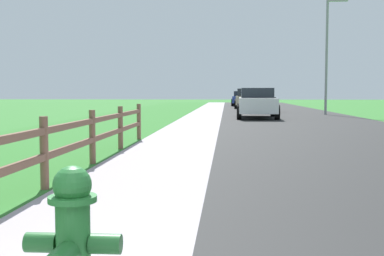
{
  "coord_description": "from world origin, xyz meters",
  "views": [
    {
      "loc": [
        0.26,
        -1.11,
        1.27
      ],
      "look_at": [
        -0.22,
        5.64,
        0.77
      ],
      "focal_mm": 45.99,
      "sensor_mm": 36.0,
      "label": 1
    }
  ],
  "objects_px": {
    "parked_car_beige": "(248,99)",
    "street_lamp": "(329,46)",
    "parked_car_blue": "(243,98)",
    "parked_suv_white": "(257,103)",
    "parked_car_black": "(260,100)",
    "fire_hydrant": "(72,238)"
  },
  "relations": [
    {
      "from": "parked_car_beige",
      "to": "street_lamp",
      "type": "height_order",
      "value": "street_lamp"
    },
    {
      "from": "parked_car_blue",
      "to": "street_lamp",
      "type": "bearing_deg",
      "value": -76.71
    },
    {
      "from": "parked_car_blue",
      "to": "parked_car_beige",
      "type": "bearing_deg",
      "value": -88.84
    },
    {
      "from": "parked_car_blue",
      "to": "street_lamp",
      "type": "distance_m",
      "value": 18.55
    },
    {
      "from": "parked_suv_white",
      "to": "parked_car_blue",
      "type": "bearing_deg",
      "value": 90.02
    },
    {
      "from": "parked_car_black",
      "to": "parked_car_beige",
      "type": "relative_size",
      "value": 1.05
    },
    {
      "from": "fire_hydrant",
      "to": "parked_suv_white",
      "type": "bearing_deg",
      "value": 83.76
    },
    {
      "from": "parked_suv_white",
      "to": "fire_hydrant",
      "type": "bearing_deg",
      "value": -96.24
    },
    {
      "from": "fire_hydrant",
      "to": "parked_car_beige",
      "type": "height_order",
      "value": "parked_car_beige"
    },
    {
      "from": "parked_suv_white",
      "to": "parked_car_beige",
      "type": "distance_m",
      "value": 14.46
    },
    {
      "from": "fire_hydrant",
      "to": "parked_car_blue",
      "type": "height_order",
      "value": "parked_car_blue"
    },
    {
      "from": "parked_car_beige",
      "to": "fire_hydrant",
      "type": "bearing_deg",
      "value": -93.97
    },
    {
      "from": "parked_car_beige",
      "to": "parked_suv_white",
      "type": "bearing_deg",
      "value": -90.54
    },
    {
      "from": "parked_suv_white",
      "to": "street_lamp",
      "type": "bearing_deg",
      "value": 42.28
    },
    {
      "from": "fire_hydrant",
      "to": "street_lamp",
      "type": "distance_m",
      "value": 26.57
    },
    {
      "from": "fire_hydrant",
      "to": "street_lamp",
      "type": "height_order",
      "value": "street_lamp"
    },
    {
      "from": "parked_suv_white",
      "to": "parked_car_beige",
      "type": "height_order",
      "value": "parked_car_beige"
    },
    {
      "from": "parked_suv_white",
      "to": "parked_car_blue",
      "type": "height_order",
      "value": "parked_suv_white"
    },
    {
      "from": "fire_hydrant",
      "to": "street_lamp",
      "type": "relative_size",
      "value": 0.13
    },
    {
      "from": "fire_hydrant",
      "to": "parked_car_black",
      "type": "distance_m",
      "value": 29.0
    },
    {
      "from": "parked_car_black",
      "to": "parked_suv_white",
      "type": "bearing_deg",
      "value": -95.07
    },
    {
      "from": "parked_car_black",
      "to": "parked_car_blue",
      "type": "relative_size",
      "value": 1.04
    }
  ]
}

